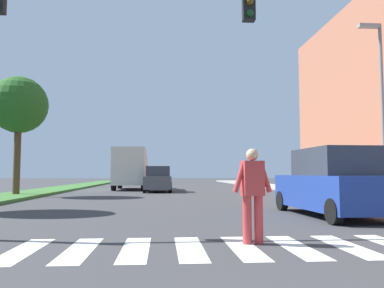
% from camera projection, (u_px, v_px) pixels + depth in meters
% --- Properties ---
extents(ground_plane, '(140.00, 140.00, 0.00)m').
position_uv_depth(ground_plane, '(174.00, 190.00, 29.09)').
color(ground_plane, '#38383A').
extents(crosswalk, '(6.75, 2.20, 0.01)m').
position_uv_depth(crosswalk, '(217.00, 248.00, 6.49)').
color(crosswalk, silver).
rests_on(crosswalk, ground_plane).
extents(median_strip, '(2.74, 64.00, 0.15)m').
position_uv_depth(median_strip, '(50.00, 190.00, 26.46)').
color(median_strip, '#386B2D').
rests_on(median_strip, ground_plane).
extents(tree_far, '(3.07, 3.07, 6.34)m').
position_uv_depth(tree_far, '(19.00, 106.00, 21.03)').
color(tree_far, '#4C3823').
rests_on(tree_far, median_strip).
extents(sidewalk_right, '(3.00, 64.00, 0.15)m').
position_uv_depth(sidewalk_right, '(299.00, 190.00, 27.78)').
color(sidewalk_right, '#9E9991').
rests_on(sidewalk_right, ground_plane).
extents(street_lamp_right, '(1.02, 0.24, 7.50)m').
position_uv_depth(street_lamp_right, '(380.00, 94.00, 16.46)').
color(street_lamp_right, slate).
rests_on(street_lamp_right, sidewalk_right).
extents(pedestrian_performer, '(0.75, 0.30, 1.69)m').
position_uv_depth(pedestrian_performer, '(253.00, 191.00, 6.94)').
color(pedestrian_performer, '#B23333').
rests_on(pedestrian_performer, ground_plane).
extents(suv_crossing, '(2.11, 4.66, 1.97)m').
position_uv_depth(suv_crossing, '(333.00, 184.00, 11.34)').
color(suv_crossing, navy).
rests_on(suv_crossing, ground_plane).
extents(sedan_midblock, '(1.89, 4.09, 1.71)m').
position_uv_depth(sedan_midblock, '(158.00, 180.00, 26.09)').
color(sedan_midblock, '#474C51').
rests_on(sedan_midblock, ground_plane).
extents(truck_box_delivery, '(2.40, 6.20, 3.10)m').
position_uv_depth(truck_box_delivery, '(131.00, 168.00, 29.83)').
color(truck_box_delivery, '#B7B7BC').
rests_on(truck_box_delivery, ground_plane).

